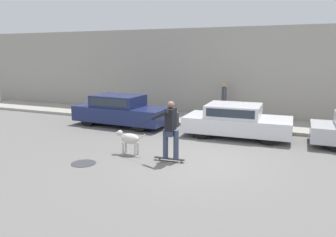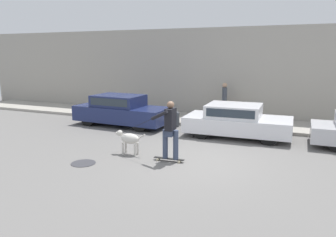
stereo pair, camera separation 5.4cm
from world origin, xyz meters
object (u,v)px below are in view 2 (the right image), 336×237
at_px(dog, 129,139).
at_px(skateboarder, 170,128).
at_px(pedestrian_with_bag, 224,98).
at_px(parked_car_1, 237,121).
at_px(fire_hydrant, 177,119).
at_px(parked_car_0, 121,111).

relative_size(dog, skateboarder, 0.46).
xyz_separation_m(skateboarder, pedestrian_with_bag, (0.01, 6.56, 0.05)).
height_order(parked_car_1, skateboarder, skateboarder).
distance_m(skateboarder, fire_hydrant, 4.73).
bearing_deg(pedestrian_with_bag, skateboarder, -110.38).
relative_size(pedestrian_with_bag, fire_hydrant, 2.49).
relative_size(parked_car_0, fire_hydrant, 6.40).
bearing_deg(parked_car_1, pedestrian_with_bag, 110.46).
distance_m(parked_car_1, pedestrian_with_bag, 3.12).
height_order(pedestrian_with_bag, fire_hydrant, pedestrian_with_bag).
relative_size(parked_car_1, fire_hydrant, 6.00).
xyz_separation_m(parked_car_1, skateboarder, (-1.19, -3.71, 0.41)).
relative_size(parked_car_1, skateboarder, 1.81).
xyz_separation_m(dog, pedestrian_with_bag, (1.44, 6.43, 0.57)).
xyz_separation_m(pedestrian_with_bag, fire_hydrant, (-1.52, -2.13, -0.72)).
height_order(skateboarder, pedestrian_with_bag, same).
height_order(parked_car_0, parked_car_1, parked_car_0).
distance_m(pedestrian_with_bag, fire_hydrant, 2.71).
bearing_deg(parked_car_0, dog, -53.44).
bearing_deg(skateboarder, parked_car_0, -47.23).
distance_m(dog, pedestrian_with_bag, 6.62).
bearing_deg(skateboarder, fire_hydrant, -74.68).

